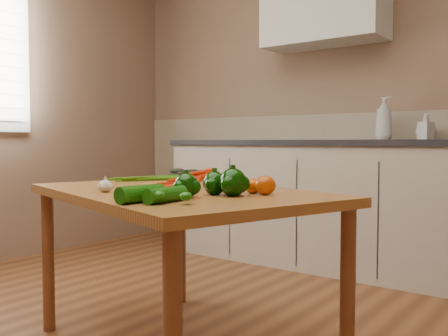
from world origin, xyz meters
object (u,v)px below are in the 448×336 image
tomato_c (265,185)px  zucchini_b (140,194)px  tomato_a (234,183)px  tomato_b (253,186)px  pepper_c (186,186)px  zucchini_a (166,195)px  soap_bottle_b (426,127)px  table (178,208)px  soap_bottle_a (384,118)px  garlic_bulb (105,186)px  soap_bottle_c (426,127)px  carrot_bunch (176,181)px  leafy_greens (183,172)px  pepper_a (215,183)px  pepper_b (233,182)px

tomato_c → zucchini_b: size_ratio=0.45×
tomato_a → tomato_b: 0.10m
pepper_c → tomato_c: (0.17, 0.24, -0.01)m
tomato_a → zucchini_a: (0.03, -0.42, -0.01)m
pepper_c → tomato_a: bearing=87.7°
soap_bottle_b → zucchini_a: bearing=-163.2°
table → soap_bottle_b: 1.93m
soap_bottle_b → tomato_a: size_ratio=2.26×
soap_bottle_a → garlic_bulb: 2.21m
soap_bottle_c → carrot_bunch: bearing=105.3°
table → leafy_greens: (-0.26, 0.32, 0.12)m
pepper_a → tomato_c: size_ratio=1.11×
table → pepper_c: pepper_c is taller
leafy_greens → pepper_c: size_ratio=2.17×
pepper_a → leafy_greens: bearing=142.3°
pepper_c → tomato_a: 0.28m
soap_bottle_a → soap_bottle_c: soap_bottle_a is taller
soap_bottle_b → garlic_bulb: bearing=-174.5°
soap_bottle_b → zucchini_b: soap_bottle_b is taller
garlic_bulb → tomato_b: bearing=31.6°
table → soap_bottle_a: (0.18, 1.92, 0.43)m
carrot_bunch → pepper_c: pepper_c is taller
soap_bottle_b → pepper_a: (-0.25, -1.89, -0.25)m
carrot_bunch → pepper_c: 0.36m
garlic_bulb → zucchini_b: zucchini_b is taller
carrot_bunch → tomato_c: size_ratio=3.09×
zucchini_b → garlic_bulb: bearing=157.0°
zucchini_a → zucchini_b: 0.08m
zucchini_a → table: bearing=127.0°
tomato_a → carrot_bunch: bearing=-172.9°
soap_bottle_a → carrot_bunch: (-0.23, -1.87, -0.33)m
zucchini_b → pepper_c: bearing=82.5°
soap_bottle_c → tomato_c: bearing=118.4°
table → carrot_bunch: (-0.05, 0.04, 0.11)m
tomato_a → soap_bottle_c: bearing=82.9°
carrot_bunch → pepper_b: size_ratio=2.41×
leafy_greens → pepper_c: bearing=-47.5°
pepper_c → zucchini_a: size_ratio=0.50×
table → garlic_bulb: garlic_bulb is taller
soap_bottle_b → tomato_a: 1.79m
soap_bottle_c → pepper_a: bearing=114.2°
soap_bottle_b → pepper_a: 1.92m
pepper_c → zucchini_a: 0.15m
soap_bottle_a → zucchini_b: soap_bottle_a is taller
carrot_bunch → pepper_a: size_ratio=2.78×
table → tomato_a: tomato_a is taller
pepper_a → zucchini_b: 0.33m
leafy_greens → tomato_c: 0.71m
soap_bottle_a → tomato_b: size_ratio=4.72×
soap_bottle_c → zucchini_b: bearing=113.9°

